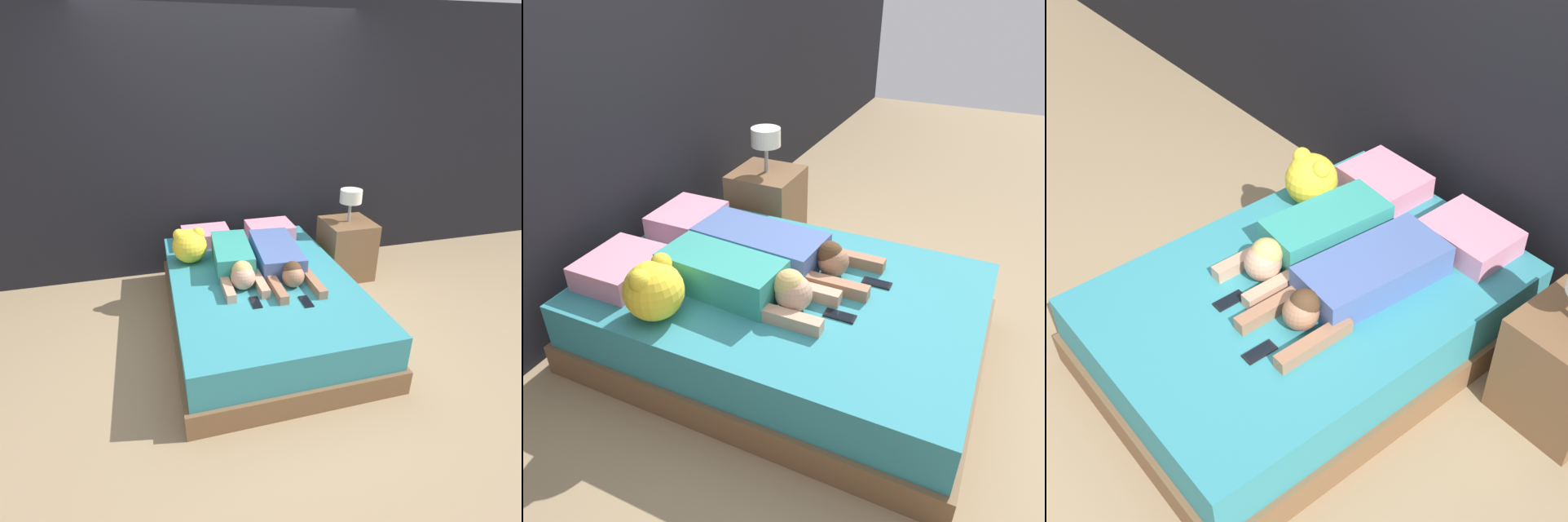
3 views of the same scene
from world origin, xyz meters
The scene contains 11 objects.
ground_plane centered at (0.00, 0.00, 0.00)m, with size 12.00×12.00×0.00m, color #9E8460.
wall_back centered at (0.00, 1.24, 1.30)m, with size 12.00×0.06×2.60m.
bed centered at (0.00, 0.00, 0.22)m, with size 1.50×2.17×0.45m.
pillow_head_left centered at (-0.32, 0.84, 0.52)m, with size 0.45×0.36×0.14m.
pillow_head_right centered at (0.32, 0.84, 0.52)m, with size 0.45×0.36×0.14m.
person_left centered at (-0.18, 0.17, 0.55)m, with size 0.36×0.97×0.22m.
person_right centered at (0.21, 0.15, 0.53)m, with size 0.41×1.11×0.20m.
cell_phone_left centered at (-0.14, -0.38, 0.45)m, with size 0.07×0.16×0.01m.
cell_phone_right centered at (0.22, -0.46, 0.45)m, with size 0.07×0.16×0.01m.
plush_toy centered at (-0.52, 0.46, 0.60)m, with size 0.30×0.30×0.31m.
nightstand centered at (1.10, 0.66, 0.32)m, with size 0.48×0.48×0.93m.
Camera 2 is at (-2.09, -0.98, 2.02)m, focal length 35.00 mm.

